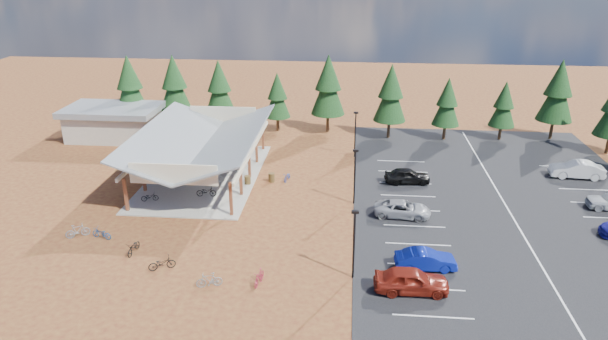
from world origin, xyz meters
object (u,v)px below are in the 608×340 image
(outbuilding, at_px, (114,122))
(car_4, at_px, (407,176))
(bike_7, at_px, (245,149))
(bike_10, at_px, (101,233))
(bike_12, at_px, (162,263))
(bike_pavilion, at_px, (202,140))
(car_0, at_px, (411,280))
(car_9, at_px, (577,170))
(car_2, at_px, (403,209))
(bike_1, at_px, (181,178))
(lamp_post_1, at_px, (355,173))
(lamp_post_2, at_px, (355,131))
(bike_14, at_px, (287,177))
(bike_4, at_px, (206,192))
(lamp_post_0, at_px, (354,240))
(bike_9, at_px, (78,231))
(car_1, at_px, (426,260))
(bike_8, at_px, (134,247))
(bike_13, at_px, (209,280))
(bike_0, at_px, (150,197))
(bike_5, at_px, (215,177))
(bike_2, at_px, (183,168))
(bike_3, at_px, (194,155))
(trash_bin_1, at_px, (272,178))
(bike_11, at_px, (259,277))
(trash_bin_0, at_px, (248,180))
(bike_6, at_px, (232,164))

(outbuilding, xyz_separation_m, car_4, (34.15, -10.91, -1.24))
(bike_7, height_order, bike_10, bike_7)
(bike_12, bearing_deg, bike_pavilion, -19.90)
(car_0, bearing_deg, car_9, -42.07)
(bike_12, bearing_deg, car_2, -85.38)
(bike_1, bearing_deg, car_4, -82.34)
(lamp_post_1, bearing_deg, lamp_post_2, 90.00)
(bike_14, bearing_deg, bike_4, -133.86)
(bike_pavilion, xyz_separation_m, outbuilding, (-14.00, 11.00, -1.80))
(bike_pavilion, xyz_separation_m, bike_10, (-4.72, -13.28, -3.37))
(lamp_post_0, height_order, bike_9, lamp_post_0)
(outbuilding, height_order, car_1, outbuilding)
(bike_4, height_order, bike_8, bike_4)
(bike_13, bearing_deg, bike_12, -132.61)
(lamp_post_2, bearing_deg, car_2, -73.80)
(bike_0, distance_m, bike_14, 13.21)
(car_4, bearing_deg, bike_14, 86.83)
(bike_5, relative_size, bike_9, 0.85)
(bike_12, bearing_deg, car_4, -72.04)
(bike_2, distance_m, bike_10, 14.13)
(outbuilding, xyz_separation_m, bike_3, (11.71, -6.75, -1.42))
(trash_bin_1, bearing_deg, car_0, -55.87)
(bike_12, height_order, car_4, car_4)
(lamp_post_0, relative_size, lamp_post_1, 1.00)
(bike_pavilion, height_order, lamp_post_0, lamp_post_0)
(bike_1, xyz_separation_m, bike_5, (3.25, 0.47, -0.03))
(bike_9, bearing_deg, bike_1, -55.09)
(bike_7, bearing_deg, bike_pavilion, 150.11)
(bike_2, xyz_separation_m, bike_11, (11.13, -19.02, -0.03))
(bike_12, bearing_deg, lamp_post_0, -114.03)
(lamp_post_1, relative_size, trash_bin_0, 5.71)
(lamp_post_2, xyz_separation_m, trash_bin_0, (-10.28, -8.70, -2.53))
(bike_4, bearing_deg, bike_pavilion, 11.64)
(car_9, bearing_deg, bike_1, -77.92)
(trash_bin_1, height_order, bike_6, bike_6)
(car_1, bearing_deg, bike_14, 33.04)
(bike_13, bearing_deg, lamp_post_2, 142.34)
(bike_4, distance_m, bike_10, 10.41)
(bike_4, xyz_separation_m, bike_12, (0.02, -12.27, -0.08))
(trash_bin_1, height_order, bike_13, bike_13)
(trash_bin_1, relative_size, bike_7, 0.57)
(bike_2, bearing_deg, bike_0, 170.42)
(trash_bin_1, height_order, bike_1, bike_1)
(lamp_post_0, distance_m, bike_7, 26.75)
(lamp_post_0, distance_m, bike_12, 13.72)
(bike_0, bearing_deg, bike_5, -61.66)
(trash_bin_1, xyz_separation_m, bike_2, (-9.38, 1.45, 0.10))
(lamp_post_1, height_order, bike_3, lamp_post_1)
(outbuilding, xyz_separation_m, bike_12, (15.51, -28.21, -1.53))
(bike_14, bearing_deg, car_4, 14.93)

